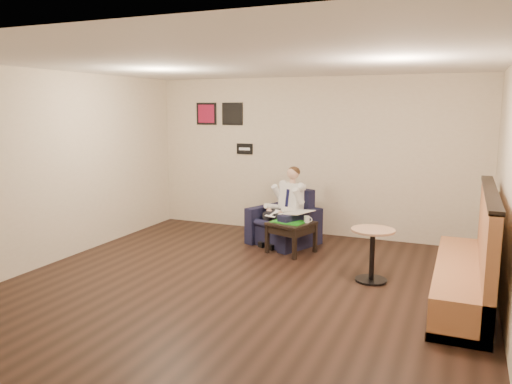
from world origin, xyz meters
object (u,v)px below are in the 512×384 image
at_px(side_table, 291,237).
at_px(banquette, 464,246).
at_px(armchair, 284,218).
at_px(green_folder, 289,222).
at_px(seated_man, 279,209).
at_px(cafe_table, 372,255).
at_px(coffee_mug, 307,219).
at_px(smartphone, 301,220).

bearing_deg(side_table, banquette, -23.52).
xyz_separation_m(armchair, green_folder, (0.25, -0.45, 0.05)).
relative_size(seated_man, cafe_table, 1.75).
xyz_separation_m(seated_man, green_folder, (0.29, -0.34, -0.12)).
height_order(coffee_mug, cafe_table, cafe_table).
relative_size(smartphone, banquette, 0.06).
bearing_deg(armchair, green_folder, -38.41).
bearing_deg(banquette, armchair, 151.22).
distance_m(green_folder, smartphone, 0.22).
height_order(armchair, seated_man, seated_man).
distance_m(green_folder, coffee_mug, 0.28).
relative_size(green_folder, smartphone, 3.21).
bearing_deg(side_table, smartphone, 53.76).
bearing_deg(coffee_mug, banquette, -26.85).
xyz_separation_m(smartphone, cafe_table, (1.29, -0.99, -0.15)).
bearing_deg(banquette, coffee_mug, 153.15).
xyz_separation_m(armchair, seated_man, (-0.05, -0.11, 0.17)).
relative_size(green_folder, cafe_table, 0.70).
distance_m(coffee_mug, cafe_table, 1.49).
bearing_deg(side_table, armchair, 123.00).
xyz_separation_m(green_folder, cafe_table, (1.44, -0.83, -0.15)).
bearing_deg(banquette, cafe_table, 167.14).
distance_m(armchair, coffee_mug, 0.65).
bearing_deg(smartphone, armchair, 172.32).
xyz_separation_m(green_folder, coffee_mug, (0.27, 0.07, 0.05)).
xyz_separation_m(side_table, cafe_table, (1.40, -0.84, 0.11)).
distance_m(seated_man, cafe_table, 2.11).
xyz_separation_m(coffee_mug, smartphone, (-0.12, 0.09, -0.05)).
bearing_deg(coffee_mug, cafe_table, -37.48).
xyz_separation_m(side_table, green_folder, (-0.04, -0.01, 0.25)).
bearing_deg(green_folder, smartphone, 47.16).
bearing_deg(armchair, coffee_mug, -13.66).
xyz_separation_m(banquette, cafe_table, (-1.10, 0.25, -0.31)).
relative_size(banquette, cafe_table, 3.66).
bearing_deg(armchair, banquette, -6.01).
relative_size(green_folder, banquette, 0.19).
xyz_separation_m(armchair, banquette, (2.79, -1.53, 0.21)).
height_order(coffee_mug, banquette, banquette).
height_order(seated_man, cafe_table, seated_man).
bearing_deg(armchair, seated_man, -90.00).
relative_size(armchair, smartphone, 6.05).
height_order(seated_man, green_folder, seated_man).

